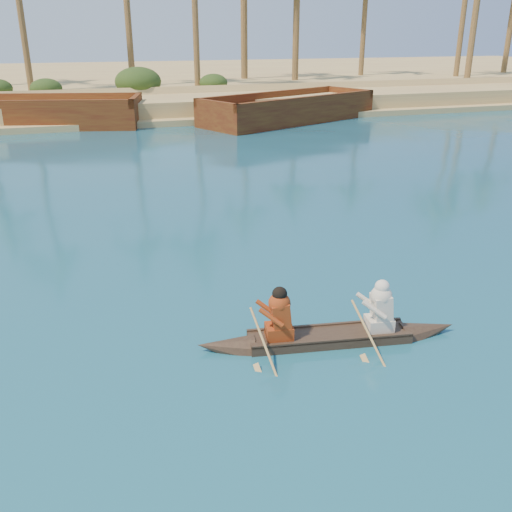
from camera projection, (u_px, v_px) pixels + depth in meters
name	position (u px, v px, depth m)	size (l,w,h in m)	color
sandy_embankment	(20.00, 86.00, 53.07)	(150.00, 51.00, 1.50)	tan
shrub_cluster	(5.00, 96.00, 39.23)	(100.00, 6.00, 2.40)	#1E3915
canoe	(330.00, 329.00, 10.53)	(4.96, 1.42, 1.35)	#3A2D1F
barge_mid	(35.00, 114.00, 34.00)	(12.94, 6.95, 2.05)	#5E3714
barge_right	(289.00, 110.00, 36.01)	(12.48, 8.41, 1.98)	#5E3714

